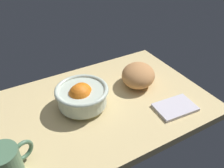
# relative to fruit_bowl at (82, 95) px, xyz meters

# --- Properties ---
(ground_plane) EXTENTS (0.82, 0.54, 0.03)m
(ground_plane) POSITION_rel_fruit_bowl_xyz_m (0.05, -0.02, -0.07)
(ground_plane) COLOR #DABF81
(fruit_bowl) EXTENTS (0.19, 0.19, 0.10)m
(fruit_bowl) POSITION_rel_fruit_bowl_xyz_m (0.00, 0.00, 0.00)
(fruit_bowl) COLOR silver
(fruit_bowl) RESTS_ON ground
(bread_loaf) EXTENTS (0.20, 0.21, 0.09)m
(bread_loaf) POSITION_rel_fruit_bowl_xyz_m (0.26, 0.02, -0.01)
(bread_loaf) COLOR tan
(bread_loaf) RESTS_ON ground
(napkin_folded) EXTENTS (0.15, 0.11, 0.01)m
(napkin_folded) POSITION_rel_fruit_bowl_xyz_m (0.29, -0.17, -0.05)
(napkin_folded) COLOR silver
(napkin_folded) RESTS_ON ground
(mug) EXTENTS (0.13, 0.09, 0.09)m
(mug) POSITION_rel_fruit_bowl_xyz_m (-0.28, -0.16, -0.01)
(mug) COLOR #517858
(mug) RESTS_ON ground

